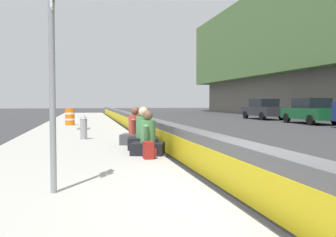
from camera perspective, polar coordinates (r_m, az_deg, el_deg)
name	(u,v)px	position (r m, az deg, el deg)	size (l,w,h in m)	color
ground_plane	(251,204)	(5.42, 13.04, -13.09)	(160.00, 160.00, 0.00)	#353538
sidewalk_strip	(58,212)	(4.91, -17.01, -13.97)	(80.00, 4.40, 0.14)	#A8A59E
jersey_barrier	(251,175)	(5.32, 13.05, -8.69)	(76.00, 0.45, 0.85)	#545456
route_sign_post	(52,50)	(5.49, -17.90, 10.34)	(0.44, 0.09, 3.60)	gray
fire_hydrant	(84,127)	(13.06, -13.22, -1.26)	(0.26, 0.46, 0.88)	gray
seated_person_foreground	(148,141)	(9.07, -3.21, -3.53)	(0.90, 0.97, 1.11)	black
seated_person_middle	(143,136)	(10.13, -3.94, -2.76)	(0.85, 0.95, 1.18)	black
seated_person_rear	(135,132)	(11.27, -5.22, -2.21)	(0.96, 1.04, 1.18)	#424247
backpack	(149,150)	(8.42, -3.06, -5.06)	(0.32, 0.28, 0.40)	maroon
construction_barrel	(70,117)	(21.10, -15.29, 0.27)	(0.54, 0.54, 0.95)	orange
parked_car_fourth	(310,111)	(25.65, 21.62, 1.13)	(4.55, 2.05, 1.71)	#145128
parked_car_midline	(263,109)	(31.04, 14.85, 1.46)	(4.54, 2.03, 1.71)	#28282D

